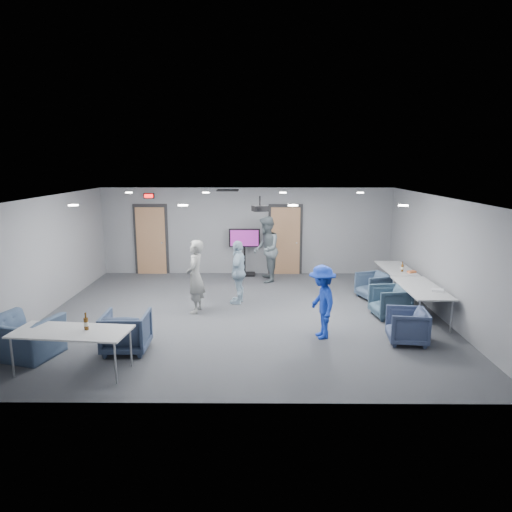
{
  "coord_description": "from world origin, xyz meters",
  "views": [
    {
      "loc": [
        0.4,
        -10.08,
        3.44
      ],
      "look_at": [
        0.31,
        0.87,
        1.2
      ],
      "focal_mm": 32.0,
      "sensor_mm": 36.0,
      "label": 1
    }
  ],
  "objects_px": {
    "chair_right_a": "(373,286)",
    "table_front_left": "(71,333)",
    "person_b": "(266,249)",
    "chair_right_c": "(407,326)",
    "chair_front_a": "(126,332)",
    "bottle_front": "(86,324)",
    "table_right_b": "(421,289)",
    "chair_front_b": "(23,337)",
    "bottle_right": "(402,268)",
    "table_right_a": "(396,270)",
    "person_a": "(195,277)",
    "chair_right_b": "(390,302)",
    "tv_stand": "(245,249)",
    "person_c": "(238,272)",
    "person_d": "(322,302)",
    "projector": "(260,208)"
  },
  "relations": [
    {
      "from": "tv_stand",
      "to": "projector",
      "type": "height_order",
      "value": "projector"
    },
    {
      "from": "person_d",
      "to": "chair_right_b",
      "type": "relative_size",
      "value": 1.9
    },
    {
      "from": "chair_right_a",
      "to": "table_front_left",
      "type": "distance_m",
      "value": 7.41
    },
    {
      "from": "person_c",
      "to": "chair_right_c",
      "type": "height_order",
      "value": "person_c"
    },
    {
      "from": "person_b",
      "to": "chair_right_c",
      "type": "bearing_deg",
      "value": 28.82
    },
    {
      "from": "person_b",
      "to": "chair_front_b",
      "type": "height_order",
      "value": "person_b"
    },
    {
      "from": "table_right_a",
      "to": "tv_stand",
      "type": "bearing_deg",
      "value": 62.73
    },
    {
      "from": "person_b",
      "to": "chair_right_b",
      "type": "relative_size",
      "value": 2.47
    },
    {
      "from": "chair_right_a",
      "to": "table_front_left",
      "type": "bearing_deg",
      "value": -73.65
    },
    {
      "from": "chair_right_c",
      "to": "bottle_right",
      "type": "bearing_deg",
      "value": 171.82
    },
    {
      "from": "table_front_left",
      "to": "bottle_right",
      "type": "relative_size",
      "value": 7.63
    },
    {
      "from": "chair_front_a",
      "to": "chair_front_b",
      "type": "xyz_separation_m",
      "value": [
        -1.78,
        -0.28,
        -0.01
      ]
    },
    {
      "from": "chair_front_a",
      "to": "projector",
      "type": "distance_m",
      "value": 4.15
    },
    {
      "from": "chair_front_a",
      "to": "person_a",
      "type": "bearing_deg",
      "value": -114.56
    },
    {
      "from": "person_d",
      "to": "bottle_front",
      "type": "bearing_deg",
      "value": -78.92
    },
    {
      "from": "chair_front_a",
      "to": "bottle_front",
      "type": "relative_size",
      "value": 2.81
    },
    {
      "from": "chair_front_b",
      "to": "table_right_b",
      "type": "relative_size",
      "value": 0.58
    },
    {
      "from": "person_b",
      "to": "tv_stand",
      "type": "height_order",
      "value": "person_b"
    },
    {
      "from": "person_c",
      "to": "chair_right_c",
      "type": "distance_m",
      "value": 4.28
    },
    {
      "from": "projector",
      "to": "bottle_right",
      "type": "bearing_deg",
      "value": -9.27
    },
    {
      "from": "table_right_a",
      "to": "chair_right_c",
      "type": "bearing_deg",
      "value": 167.45
    },
    {
      "from": "chair_front_b",
      "to": "chair_right_c",
      "type": "bearing_deg",
      "value": -158.4
    },
    {
      "from": "chair_right_b",
      "to": "bottle_right",
      "type": "relative_size",
      "value": 3.01
    },
    {
      "from": "chair_right_b",
      "to": "bottle_front",
      "type": "height_order",
      "value": "bottle_front"
    },
    {
      "from": "chair_right_a",
      "to": "table_front_left",
      "type": "height_order",
      "value": "table_front_left"
    },
    {
      "from": "person_b",
      "to": "chair_right_a",
      "type": "distance_m",
      "value": 3.3
    },
    {
      "from": "person_a",
      "to": "chair_right_b",
      "type": "bearing_deg",
      "value": 92.08
    },
    {
      "from": "person_c",
      "to": "table_right_b",
      "type": "distance_m",
      "value": 4.29
    },
    {
      "from": "person_c",
      "to": "table_right_b",
      "type": "relative_size",
      "value": 0.8
    },
    {
      "from": "table_right_b",
      "to": "bottle_front",
      "type": "relative_size",
      "value": 6.67
    },
    {
      "from": "person_b",
      "to": "bottle_right",
      "type": "xyz_separation_m",
      "value": [
        3.44,
        -1.78,
        -0.14
      ]
    },
    {
      "from": "table_right_a",
      "to": "table_right_b",
      "type": "relative_size",
      "value": 0.87
    },
    {
      "from": "person_c",
      "to": "bottle_right",
      "type": "bearing_deg",
      "value": 106.61
    },
    {
      "from": "chair_front_a",
      "to": "chair_front_b",
      "type": "height_order",
      "value": "chair_front_a"
    },
    {
      "from": "table_right_b",
      "to": "bottle_front",
      "type": "xyz_separation_m",
      "value": [
        -6.47,
        -2.7,
        0.15
      ]
    },
    {
      "from": "person_a",
      "to": "projector",
      "type": "xyz_separation_m",
      "value": [
        1.49,
        0.38,
        1.55
      ]
    },
    {
      "from": "table_right_b",
      "to": "projector",
      "type": "bearing_deg",
      "value": 77.68
    },
    {
      "from": "person_c",
      "to": "chair_right_a",
      "type": "xyz_separation_m",
      "value": [
        3.46,
        0.38,
        -0.46
      ]
    },
    {
      "from": "person_c",
      "to": "table_right_a",
      "type": "bearing_deg",
      "value": 112.44
    },
    {
      "from": "chair_front_b",
      "to": "bottle_right",
      "type": "bearing_deg",
      "value": -139.54
    },
    {
      "from": "person_b",
      "to": "tv_stand",
      "type": "relative_size",
      "value": 1.32
    },
    {
      "from": "table_right_b",
      "to": "projector",
      "type": "relative_size",
      "value": 4.87
    },
    {
      "from": "chair_front_b",
      "to": "projector",
      "type": "height_order",
      "value": "projector"
    },
    {
      "from": "projector",
      "to": "table_right_b",
      "type": "bearing_deg",
      "value": -32.34
    },
    {
      "from": "chair_front_a",
      "to": "bottle_right",
      "type": "distance_m",
      "value": 6.97
    },
    {
      "from": "table_right_b",
      "to": "chair_front_b",
      "type": "bearing_deg",
      "value": 105.3
    },
    {
      "from": "bottle_right",
      "to": "projector",
      "type": "xyz_separation_m",
      "value": [
        -3.63,
        -0.69,
        1.58
      ]
    },
    {
      "from": "chair_front_a",
      "to": "chair_right_c",
      "type": "bearing_deg",
      "value": -176.42
    },
    {
      "from": "table_right_a",
      "to": "bottle_front",
      "type": "bearing_deg",
      "value": 125.44
    },
    {
      "from": "person_d",
      "to": "table_right_b",
      "type": "xyz_separation_m",
      "value": [
        2.37,
        1.16,
        -0.05
      ]
    }
  ]
}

